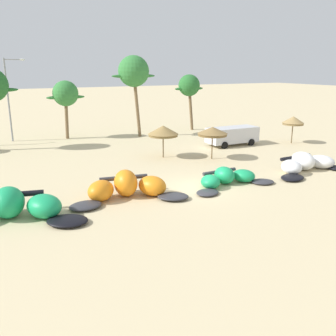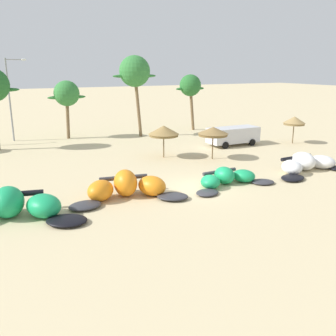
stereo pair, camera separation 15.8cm
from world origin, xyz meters
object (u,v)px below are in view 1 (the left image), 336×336
Objects in this scene: beach_umbrella_near_palms at (293,121)px; palm_center_left at (134,72)px; parked_van at (231,135)px; palm_left_of_gap at (65,94)px; beach_umbrella_near_van at (163,131)px; kite_center at (307,164)px; kite_far_left at (7,209)px; kite_left_of_center at (227,178)px; lamppost_west_center at (10,95)px; kite_left at (127,188)px; palm_center_right at (189,86)px; beach_umbrella_middle at (213,131)px.

palm_center_left is at bearing 139.87° from beach_umbrella_near_palms.
parked_van is 18.44m from palm_left_of_gap.
beach_umbrella_near_palms is (14.84, -0.53, 0.02)m from beach_umbrella_near_van.
parked_van is at bearing 85.98° from kite_center.
beach_umbrella_near_palms reaches higher than parked_van.
kite_left_of_center is (13.75, -0.32, -0.18)m from kite_far_left.
parked_van is 0.62× the size of lamppost_west_center.
palm_center_left is at bearing -16.04° from lamppost_west_center.
palm_center_right reaches higher than kite_left.
beach_umbrella_near_palms is 0.31× the size of palm_center_left.
kite_left_of_center is 2.31× the size of beach_umbrella_near_van.
lamppost_west_center is at bearing 115.73° from kite_left_of_center.
kite_left is 22.98m from beach_umbrella_near_palms.
beach_umbrella_near_van is 0.53× the size of parked_van.
beach_umbrella_middle is 6.56m from parked_van.
kite_far_left is 2.94× the size of beach_umbrella_near_van.
palm_center_left is at bearing 97.89° from beach_umbrella_middle.
kite_far_left is at bearing -138.20° from palm_center_right.
kite_left_of_center is at bearing -94.04° from palm_center_left.
palm_center_left reaches higher than kite_center.
beach_umbrella_near_palms is (14.54, 8.56, 1.93)m from kite_left_of_center.
kite_center is 21.46m from palm_center_right.
kite_center is at bearing -94.82° from palm_center_right.
kite_center is 1.45× the size of parked_van.
lamppost_west_center is at bearing 130.88° from beach_umbrella_middle.
palm_center_left is (-1.80, 13.02, 4.79)m from beach_umbrella_middle.
kite_center is 1.22× the size of palm_left_of_gap.
beach_umbrella_middle reaches higher than kite_left_of_center.
lamppost_west_center is at bearing 163.96° from palm_center_left.
kite_left_of_center is (6.98, -0.70, -0.18)m from kite_left.
beach_umbrella_near_van is 8.75m from parked_van.
palm_left_of_gap is at bearing 119.75° from beach_umbrella_middle.
beach_umbrella_middle is at bearing -82.11° from palm_center_left.
kite_left is 0.85× the size of lamppost_west_center.
parked_van reaches higher than kite_center.
kite_center is 0.86× the size of palm_center_left.
beach_umbrella_near_van is at bearing -99.09° from palm_center_left.
palm_center_right is at bearing -4.81° from palm_left_of_gap.
parked_van is at bearing -33.06° from lamppost_west_center.
lamppost_west_center is (-5.54, 1.14, 0.01)m from palm_left_of_gap.
kite_far_left is 29.52m from beach_umbrella_near_palms.
kite_far_left is 6.78m from kite_left.
palm_center_left is (1.69, 10.55, 4.85)m from beach_umbrella_near_van.
kite_far_left is 1.21× the size of palm_center_right.
beach_umbrella_middle is (3.19, 6.62, 1.98)m from kite_left_of_center.
kite_far_left is at bearing 179.28° from kite_center.
lamppost_west_center reaches higher than kite_left_of_center.
parked_van is (0.74, 10.56, 0.55)m from kite_center.
kite_far_left is 21.23m from kite_center.
beach_umbrella_near_van is 4.28m from beach_umbrella_middle.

